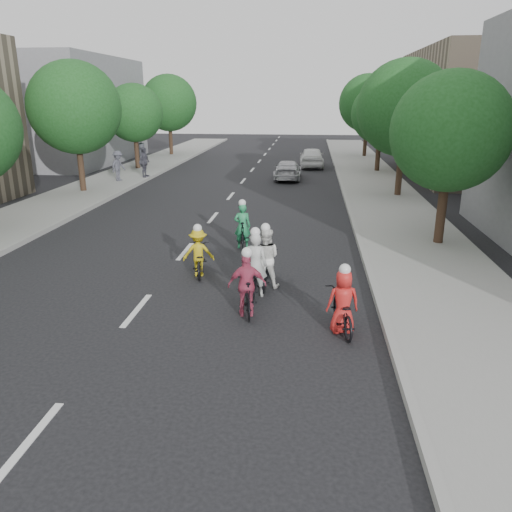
% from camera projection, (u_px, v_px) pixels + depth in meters
% --- Properties ---
extents(ground, '(120.00, 120.00, 0.00)m').
position_uv_depth(ground, '(137.00, 310.00, 12.45)').
color(ground, black).
rests_on(ground, ground).
extents(sidewalk_left, '(4.00, 80.00, 0.15)m').
position_uv_depth(sidewalk_left, '(40.00, 212.00, 22.72)').
color(sidewalk_left, gray).
rests_on(sidewalk_left, ground).
extents(curb_left, '(0.18, 80.00, 0.18)m').
position_uv_depth(curb_left, '(81.00, 212.00, 22.52)').
color(curb_left, '#999993').
rests_on(curb_left, ground).
extents(sidewalk_right, '(4.00, 80.00, 0.15)m').
position_uv_depth(sidewalk_right, '(399.00, 221.00, 21.07)').
color(sidewalk_right, gray).
rests_on(sidewalk_right, ground).
extents(curb_right, '(0.18, 80.00, 0.18)m').
position_uv_depth(curb_right, '(352.00, 219.00, 21.26)').
color(curb_right, '#999993').
rests_on(curb_right, ground).
extents(bldg_sw, '(10.00, 14.00, 8.00)m').
position_uv_depth(bldg_sw, '(56.00, 111.00, 39.38)').
color(bldg_sw, slate).
rests_on(bldg_sw, ground).
extents(bldg_se, '(10.00, 14.00, 8.00)m').
position_uv_depth(bldg_se, '(495.00, 114.00, 32.29)').
color(bldg_se, gray).
rests_on(bldg_se, ground).
extents(tree_l_3, '(4.80, 4.80, 6.93)m').
position_uv_depth(tree_l_3, '(75.00, 108.00, 26.11)').
color(tree_l_3, black).
rests_on(tree_l_3, ground).
extents(tree_l_4, '(4.00, 4.00, 5.97)m').
position_uv_depth(tree_l_4, '(134.00, 113.00, 34.80)').
color(tree_l_4, black).
rests_on(tree_l_4, ground).
extents(tree_l_5, '(4.80, 4.80, 6.93)m').
position_uv_depth(tree_l_5, '(169.00, 103.00, 43.15)').
color(tree_l_5, black).
rests_on(tree_l_5, ground).
extents(tree_r_0, '(4.00, 4.00, 5.97)m').
position_uv_depth(tree_r_0, '(451.00, 132.00, 16.58)').
color(tree_r_0, black).
rests_on(tree_r_0, ground).
extents(tree_r_1, '(4.80, 4.80, 6.93)m').
position_uv_depth(tree_r_1, '(405.00, 108.00, 24.92)').
color(tree_r_1, black).
rests_on(tree_r_1, ground).
extents(tree_r_2, '(4.00, 4.00, 5.97)m').
position_uv_depth(tree_r_2, '(381.00, 114.00, 33.61)').
color(tree_r_2, black).
rests_on(tree_r_2, ground).
extents(tree_r_3, '(4.80, 4.80, 6.93)m').
position_uv_depth(tree_r_3, '(368.00, 103.00, 41.96)').
color(tree_r_3, black).
rests_on(tree_r_3, ground).
extents(cyclist_0, '(0.98, 1.58, 1.73)m').
position_uv_depth(cyclist_0, '(247.00, 290.00, 12.03)').
color(cyclist_0, black).
rests_on(cyclist_0, ground).
extents(cyclist_1, '(0.82, 1.79, 1.83)m').
position_uv_depth(cyclist_1, '(265.00, 264.00, 13.87)').
color(cyclist_1, black).
rests_on(cyclist_1, ground).
extents(cyclist_2, '(0.63, 1.65, 1.74)m').
position_uv_depth(cyclist_2, '(243.00, 231.00, 17.44)').
color(cyclist_2, black).
rests_on(cyclist_2, ground).
extents(cyclist_3, '(1.00, 1.76, 1.58)m').
position_uv_depth(cyclist_3, '(199.00, 256.00, 14.76)').
color(cyclist_3, black).
rests_on(cyclist_3, ground).
extents(cyclist_4, '(0.65, 1.58, 1.89)m').
position_uv_depth(cyclist_4, '(256.00, 273.00, 13.25)').
color(cyclist_4, black).
rests_on(cyclist_4, ground).
extents(cyclist_5, '(0.90, 1.84, 1.63)m').
position_uv_depth(cyclist_5, '(342.00, 308.00, 11.21)').
color(cyclist_5, black).
rests_on(cyclist_5, ground).
extents(follow_car_lead, '(1.68, 4.12, 1.19)m').
position_uv_depth(follow_car_lead, '(288.00, 170.00, 31.85)').
color(follow_car_lead, silver).
rests_on(follow_car_lead, ground).
extents(follow_car_trail, '(1.86, 4.39, 1.48)m').
position_uv_depth(follow_car_trail, '(312.00, 157.00, 37.24)').
color(follow_car_trail, white).
rests_on(follow_car_trail, ground).
extents(spectator_0, '(0.96, 1.31, 1.81)m').
position_uv_depth(spectator_0, '(118.00, 166.00, 30.28)').
color(spectator_0, '#51525E').
rests_on(spectator_0, sidewalk_left).
extents(spectator_1, '(0.68, 1.18, 1.89)m').
position_uv_depth(spectator_1, '(144.00, 162.00, 31.57)').
color(spectator_1, '#4E4E5B').
rests_on(spectator_1, sidewalk_left).
extents(spectator_2, '(0.79, 0.97, 1.71)m').
position_uv_depth(spectator_2, '(142.00, 155.00, 36.47)').
color(spectator_2, '#474953').
rests_on(spectator_2, sidewalk_left).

